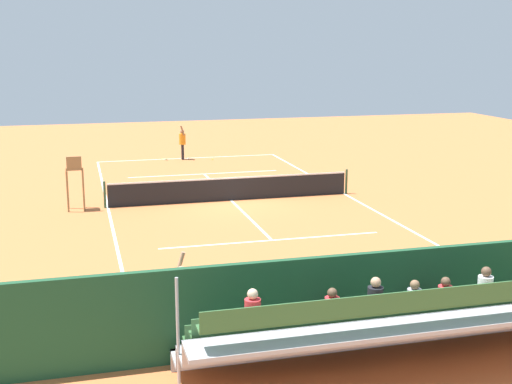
# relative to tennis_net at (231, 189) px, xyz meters

# --- Properties ---
(ground_plane) EXTENTS (60.00, 60.00, 0.00)m
(ground_plane) POSITION_rel_tennis_net_xyz_m (0.00, 0.00, -0.50)
(ground_plane) COLOR #C66B38
(court_line_markings) EXTENTS (10.10, 22.20, 0.01)m
(court_line_markings) POSITION_rel_tennis_net_xyz_m (0.00, -0.04, -0.50)
(court_line_markings) COLOR white
(court_line_markings) RESTS_ON ground
(tennis_net) EXTENTS (10.30, 0.10, 1.07)m
(tennis_net) POSITION_rel_tennis_net_xyz_m (0.00, 0.00, 0.00)
(tennis_net) COLOR black
(tennis_net) RESTS_ON ground
(backdrop_wall) EXTENTS (18.00, 0.16, 2.00)m
(backdrop_wall) POSITION_rel_tennis_net_xyz_m (0.00, 14.00, 0.50)
(backdrop_wall) COLOR #1E4C2D
(backdrop_wall) RESTS_ON ground
(bleacher_stand) EXTENTS (9.06, 2.40, 2.35)m
(bleacher_stand) POSITION_rel_tennis_net_xyz_m (-0.08, 15.32, 0.43)
(bleacher_stand) COLOR #B2B2B7
(bleacher_stand) RESTS_ON ground
(umpire_chair) EXTENTS (0.67, 0.67, 2.14)m
(umpire_chair) POSITION_rel_tennis_net_xyz_m (6.20, 0.07, 0.81)
(umpire_chair) COLOR olive
(umpire_chair) RESTS_ON ground
(courtside_bench) EXTENTS (1.80, 0.40, 0.93)m
(courtside_bench) POSITION_rel_tennis_net_xyz_m (-1.89, 13.27, 0.06)
(courtside_bench) COLOR #234C2D
(courtside_bench) RESTS_ON ground
(equipment_bag) EXTENTS (0.90, 0.36, 0.36)m
(equipment_bag) POSITION_rel_tennis_net_xyz_m (0.07, 13.40, -0.32)
(equipment_bag) COLOR #334C8C
(equipment_bag) RESTS_ON ground
(tennis_player) EXTENTS (0.39, 0.54, 1.93)m
(tennis_player) POSITION_rel_tennis_net_xyz_m (0.35, -10.65, 0.51)
(tennis_player) COLOR black
(tennis_player) RESTS_ON ground
(tennis_racket) EXTENTS (0.40, 0.58, 0.03)m
(tennis_racket) POSITION_rel_tennis_net_xyz_m (1.37, -10.88, -0.49)
(tennis_racket) COLOR black
(tennis_racket) RESTS_ON ground
(tennis_ball_near) EXTENTS (0.07, 0.07, 0.07)m
(tennis_ball_near) POSITION_rel_tennis_net_xyz_m (-1.23, -10.04, -0.47)
(tennis_ball_near) COLOR #CCDB33
(tennis_ball_near) RESTS_ON ground
(line_judge) EXTENTS (0.37, 0.54, 1.93)m
(line_judge) POSITION_rel_tennis_net_xyz_m (4.03, 12.89, 0.51)
(line_judge) COLOR #232328
(line_judge) RESTS_ON ground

